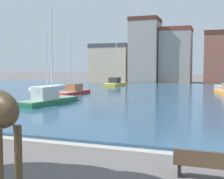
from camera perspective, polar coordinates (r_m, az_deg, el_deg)
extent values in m
cube|color=#2D5170|center=(35.71, 8.71, -1.00)|extent=(79.72, 46.47, 0.26)
cube|color=#ADA89E|center=(13.59, -9.85, -10.26)|extent=(79.72, 0.50, 0.12)
cylinder|color=#42331E|center=(6.90, -17.46, -15.84)|extent=(0.16, 0.16, 2.26)
cylinder|color=#42331E|center=(6.28, -18.22, -7.49)|extent=(0.24, 0.15, 0.92)
cube|color=#236B42|center=(26.30, -11.99, -2.56)|extent=(2.68, 6.39, 0.66)
ellipsoid|color=#236B42|center=(28.62, -8.25, -1.95)|extent=(1.92, 2.38, 0.62)
cube|color=gray|center=(26.26, -12.00, -1.79)|extent=(2.62, 6.27, 0.06)
cube|color=silver|center=(25.85, -12.67, -0.63)|extent=(1.56, 2.33, 1.08)
cylinder|color=silver|center=(26.50, -11.50, 6.93)|extent=(0.12, 0.12, 8.05)
cylinder|color=silver|center=(25.71, -12.91, 0.01)|extent=(0.39, 2.16, 0.08)
cube|color=gold|center=(50.35, 0.69, 0.87)|extent=(2.24, 6.36, 0.69)
ellipsoid|color=gold|center=(53.17, 1.78, 1.06)|extent=(1.93, 2.25, 0.65)
cube|color=#DFCD77|center=(50.33, 0.69, 1.30)|extent=(2.19, 6.23, 0.06)
cube|color=#333338|center=(49.86, 0.51, 1.82)|extent=(1.51, 2.24, 0.90)
cylinder|color=silver|center=(50.72, 0.88, 6.13)|extent=(0.12, 0.12, 8.57)
cylinder|color=silver|center=(49.69, 0.44, 2.26)|extent=(0.13, 2.21, 0.08)
ellipsoid|color=#939399|center=(47.34, 20.34, 0.37)|extent=(2.56, 2.98, 0.67)
cube|color=red|center=(34.99, -7.62, -0.84)|extent=(2.12, 5.82, 0.58)
ellipsoid|color=red|center=(32.64, -9.95, -1.24)|extent=(1.78, 2.08, 0.56)
cube|color=#C7716E|center=(34.97, -7.63, -0.31)|extent=(2.08, 5.71, 0.06)
cube|color=#9E7047|center=(35.31, -7.30, 0.45)|extent=(1.40, 2.06, 0.82)
cylinder|color=silver|center=(34.47, -8.03, 4.96)|extent=(0.12, 0.12, 6.49)
cylinder|color=silver|center=(35.41, -7.19, 1.17)|extent=(0.16, 2.01, 0.08)
ellipsoid|color=orange|center=(39.42, 20.36, -0.42)|extent=(2.12, 2.44, 0.64)
cube|color=white|center=(44.68, -11.93, 0.26)|extent=(3.17, 6.23, 0.60)
ellipsoid|color=white|center=(42.65, -14.49, 0.02)|extent=(2.21, 2.40, 0.57)
cube|color=silver|center=(44.66, -11.94, 0.68)|extent=(3.11, 6.10, 0.06)
cylinder|color=silver|center=(44.25, -12.41, 5.56)|extent=(0.12, 0.12, 7.65)
cylinder|color=silver|center=(45.05, -11.45, 1.83)|extent=(0.49, 2.05, 0.08)
cube|color=brown|center=(9.95, 17.11, -13.59)|extent=(1.80, 0.44, 0.08)
cube|color=brown|center=(9.69, 17.11, -12.53)|extent=(1.80, 0.06, 0.44)
cube|color=black|center=(10.06, 12.85, -14.64)|extent=(0.08, 0.40, 0.45)
cube|color=#C6B293|center=(67.20, 0.04, 4.73)|extent=(8.52, 7.69, 7.62)
cube|color=#42424C|center=(67.35, 0.04, 8.32)|extent=(8.69, 7.84, 0.80)
cube|color=gray|center=(63.35, 6.38, 7.03)|extent=(5.84, 6.48, 12.73)
cube|color=#51281E|center=(64.02, 6.43, 13.09)|extent=(5.95, 6.61, 0.80)
cube|color=gray|center=(63.53, 12.18, 6.01)|extent=(6.29, 6.13, 10.65)
cube|color=brown|center=(63.95, 12.27, 11.14)|extent=(6.42, 6.26, 0.80)
cube|color=#8E5142|center=(61.60, 19.70, 5.35)|extent=(5.13, 5.72, 9.47)
cube|color=#51281E|center=(61.92, 19.83, 10.11)|extent=(5.23, 5.83, 0.80)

